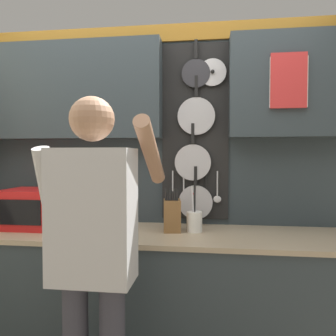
% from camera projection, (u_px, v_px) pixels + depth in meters
% --- Properties ---
extents(base_cabinet_counter, '(2.58, 0.63, 0.92)m').
position_uv_depth(base_cabinet_counter, '(152.00, 302.00, 2.15)').
color(base_cabinet_counter, '#2D383D').
rests_on(base_cabinet_counter, ground_plane).
extents(back_wall_unit, '(3.15, 0.23, 2.36)m').
position_uv_depth(back_wall_unit, '(156.00, 143.00, 2.39)').
color(back_wall_unit, '#2D383D').
rests_on(back_wall_unit, ground_plane).
extents(microwave, '(0.52, 0.36, 0.26)m').
position_uv_depth(microwave, '(42.00, 208.00, 2.28)').
color(microwave, red).
rests_on(microwave, base_cabinet_counter).
extents(knife_block, '(0.13, 0.16, 0.29)m').
position_uv_depth(knife_block, '(172.00, 215.00, 2.16)').
color(knife_block, brown).
rests_on(knife_block, base_cabinet_counter).
extents(utensil_crock, '(0.10, 0.10, 0.34)m').
position_uv_depth(utensil_crock, '(194.00, 220.00, 2.15)').
color(utensil_crock, white).
rests_on(utensil_crock, base_cabinet_counter).
extents(person, '(0.54, 0.60, 1.69)m').
position_uv_depth(person, '(94.00, 243.00, 1.53)').
color(person, '#383842').
rests_on(person, ground_plane).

